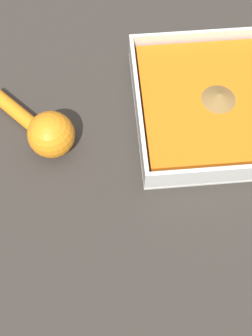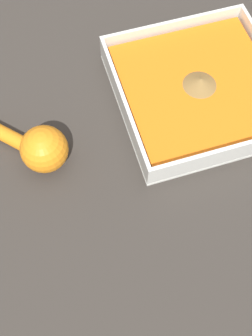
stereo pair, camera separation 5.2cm
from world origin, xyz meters
The scene contains 3 objects.
ground_plane centered at (0.00, 0.00, 0.00)m, with size 4.00×4.00×0.00m, color #332D28.
square_dish centered at (0.01, 0.03, 0.02)m, with size 0.26×0.26×0.05m.
lemon_squeezer centered at (-0.26, -0.01, 0.03)m, with size 0.14×0.14×0.07m.
Camera 2 is at (-0.22, -0.31, 0.54)m, focal length 42.00 mm.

